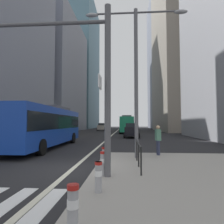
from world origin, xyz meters
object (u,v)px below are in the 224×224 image
at_px(car_oncoming_mid, 69,129).
at_px(bollard_back, 104,157).
at_px(pedestrian_waiting, 158,138).
at_px(car_receding_far, 134,127).
at_px(car_receding_near, 132,130).
at_px(car_oncoming_far, 102,127).
at_px(city_bus_red_receding, 127,124).
at_px(city_bus_blue_oncoming, 47,125).
at_px(traffic_signal_gantry, 42,62).
at_px(bollard_left, 98,175).
at_px(street_lamp_post, 136,61).
at_px(city_bus_red_distant, 126,123).
at_px(bollard_right, 103,162).
at_px(bollard_front, 73,207).

height_order(car_oncoming_mid, bollard_back, car_oncoming_mid).
xyz_separation_m(bollard_back, pedestrian_waiting, (2.67, 3.63, 0.45)).
bearing_deg(car_receding_far, pedestrian_waiting, -90.26).
relative_size(car_receding_near, car_receding_far, 1.02).
relative_size(car_receding_far, car_oncoming_far, 0.99).
xyz_separation_m(car_receding_near, pedestrian_waiting, (1.06, -15.35, 0.09)).
distance_m(city_bus_red_receding, car_oncoming_mid, 11.81).
xyz_separation_m(city_bus_blue_oncoming, car_oncoming_far, (0.14, 34.77, -0.85)).
height_order(car_oncoming_mid, car_receding_near, same).
height_order(car_oncoming_far, traffic_signal_gantry, traffic_signal_gantry).
xyz_separation_m(traffic_signal_gantry, pedestrian_waiting, (4.82, 4.68, -3.07)).
xyz_separation_m(car_oncoming_mid, bollard_left, (8.84, -27.55, -0.40)).
height_order(car_oncoming_mid, street_lamp_post, street_lamp_post).
height_order(city_bus_red_receding, city_bus_red_distant, same).
distance_m(city_bus_blue_oncoming, bollard_right, 10.32).
height_order(city_bus_red_receding, pedestrian_waiting, city_bus_red_receding).
bearing_deg(street_lamp_post, car_receding_near, 89.26).
bearing_deg(car_oncoming_mid, car_oncoming_far, 79.17).
height_order(city_bus_red_distant, car_oncoming_mid, city_bus_red_distant).
bearing_deg(bollard_left, car_oncoming_far, 96.98).
xyz_separation_m(car_oncoming_mid, bollard_back, (8.71, -24.96, -0.36)).
distance_m(car_receding_far, traffic_signal_gantry, 42.40).
xyz_separation_m(car_oncoming_mid, car_receding_near, (10.32, -5.99, -0.00)).
relative_size(car_oncoming_far, bollard_left, 5.30).
bearing_deg(car_receding_near, bollard_front, -93.95).
relative_size(bollard_front, bollard_right, 0.97).
distance_m(street_lamp_post, pedestrian_waiting, 4.50).
relative_size(city_bus_red_receding, street_lamp_post, 1.36).
height_order(city_bus_blue_oncoming, street_lamp_post, street_lamp_post).
distance_m(city_bus_blue_oncoming, car_receding_near, 13.43).
bearing_deg(bollard_right, street_lamp_post, 69.55).
bearing_deg(bollard_right, city_bus_blue_oncoming, 122.96).
distance_m(car_oncoming_far, bollard_front, 47.27).
relative_size(city_bus_red_receding, car_receding_near, 2.56).
xyz_separation_m(bollard_left, bollard_back, (-0.13, 2.58, 0.03)).
xyz_separation_m(city_bus_red_receding, bollard_right, (-0.91, -32.66, -1.22)).
xyz_separation_m(street_lamp_post, bollard_right, (-1.35, -3.61, -4.67)).
distance_m(city_bus_red_receding, bollard_back, 31.72).
height_order(city_bus_blue_oncoming, traffic_signal_gantry, traffic_signal_gantry).
distance_m(car_receding_far, car_oncoming_far, 8.35).
relative_size(city_bus_red_receding, traffic_signal_gantry, 1.55).
bearing_deg(bollard_left, bollard_back, 92.98).
bearing_deg(bollard_right, car_receding_far, 86.20).
bearing_deg(bollard_back, city_bus_red_receding, 88.25).
height_order(car_oncoming_far, bollard_left, car_oncoming_far).
bearing_deg(bollard_front, city_bus_blue_oncoming, 114.31).
height_order(car_oncoming_mid, car_receding_far, same).
bearing_deg(city_bus_red_distant, car_oncoming_mid, -110.28).
relative_size(car_oncoming_mid, car_receding_near, 1.05).
relative_size(bollard_back, pedestrian_waiting, 0.51).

